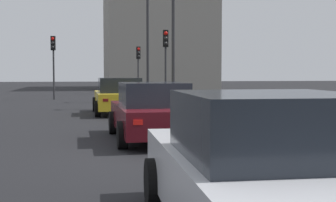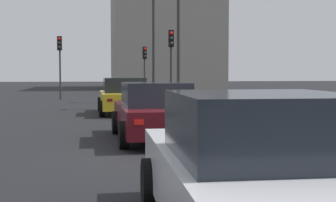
# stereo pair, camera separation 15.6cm
# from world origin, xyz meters

# --- Properties ---
(ground_plane) EXTENTS (160.00, 160.00, 0.20)m
(ground_plane) POSITION_xyz_m (0.00, 0.00, -0.10)
(ground_plane) COLOR black
(car_yellow_lead) EXTENTS (4.27, 2.18, 1.51)m
(car_yellow_lead) POSITION_xyz_m (9.61, 0.21, 0.73)
(car_yellow_lead) COLOR gold
(car_yellow_lead) RESTS_ON ground_plane
(car_maroon_second) EXTENTS (4.36, 2.08, 1.48)m
(car_maroon_second) POSITION_xyz_m (1.86, -0.12, 0.72)
(car_maroon_second) COLOR #510F16
(car_maroon_second) RESTS_ON ground_plane
(car_white_third) EXTENTS (4.34, 2.17, 1.53)m
(car_white_third) POSITION_xyz_m (-5.50, -0.25, 0.74)
(car_white_third) COLOR silver
(car_white_third) RESTS_ON ground_plane
(traffic_light_near_left) EXTENTS (0.32, 0.30, 3.62)m
(traffic_light_near_left) POSITION_xyz_m (23.90, -2.14, 2.61)
(traffic_light_near_left) COLOR #2D2D30
(traffic_light_near_left) RESTS_ON ground_plane
(traffic_light_near_right) EXTENTS (0.32, 0.30, 3.98)m
(traffic_light_near_right) POSITION_xyz_m (14.58, -2.60, 2.87)
(traffic_light_near_right) COLOR #2D2D30
(traffic_light_near_right) RESTS_ON ground_plane
(traffic_light_far_left) EXTENTS (0.33, 0.31, 4.04)m
(traffic_light_far_left) POSITION_xyz_m (20.53, 3.65, 2.91)
(traffic_light_far_left) COLOR #2D2D30
(traffic_light_far_left) RESTS_ON ground_plane
(street_lamp_kerbside) EXTENTS (0.56, 0.36, 6.41)m
(street_lamp_kerbside) POSITION_xyz_m (17.30, -1.99, 3.83)
(street_lamp_kerbside) COLOR #2D2D30
(street_lamp_kerbside) RESTS_ON ground_plane
(street_lamp_far) EXTENTS (0.56, 0.36, 7.36)m
(street_lamp_far) POSITION_xyz_m (12.15, -2.57, 4.33)
(street_lamp_far) COLOR #2D2D30
(street_lamp_far) RESTS_ON ground_plane
(building_facade_left) EXTENTS (14.78, 11.04, 12.22)m
(building_facade_left) POSITION_xyz_m (41.86, -6.00, 6.11)
(building_facade_left) COLOR gray
(building_facade_left) RESTS_ON ground_plane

